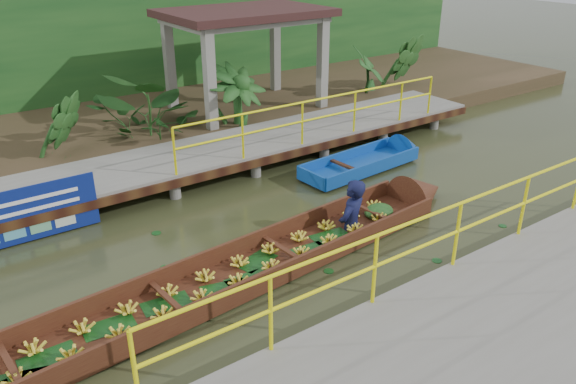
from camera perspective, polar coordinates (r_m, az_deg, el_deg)
ground at (r=10.37m, az=0.02°, el=-4.43°), size 80.00×80.00×0.00m
land_strip at (r=16.50m, az=-15.30°, el=6.87°), size 30.00×8.00×0.45m
far_dock at (r=12.87m, az=-8.77°, el=3.62°), size 16.00×2.06×1.66m
near_dock at (r=8.46m, az=23.05°, el=-11.74°), size 18.00×2.40×1.73m
pavilion at (r=16.13m, az=-4.38°, el=16.73°), size 4.40×3.00×3.00m
foliage_backdrop at (r=18.41m, az=-18.82°, el=13.96°), size 30.00×0.80×4.00m
vendor_boat at (r=9.10m, az=-3.87°, el=-7.13°), size 10.82×1.92×2.37m
moored_blue_boat at (r=13.80m, az=9.78°, el=3.58°), size 3.62×1.19×0.85m
blue_banner at (r=10.89m, az=-27.16°, el=-2.60°), size 3.32×0.04×1.04m
tropical_plants at (r=14.93m, az=-6.65°, el=9.84°), size 14.28×1.28×1.60m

